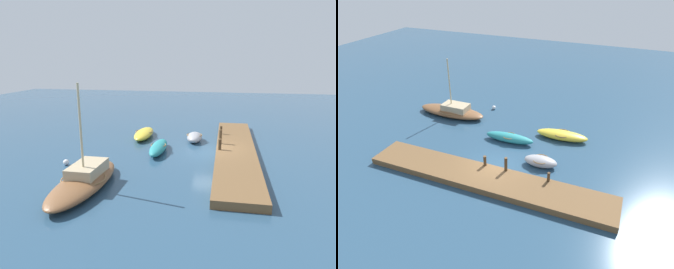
% 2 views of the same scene
% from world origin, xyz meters
% --- Properties ---
extents(ground_plane, '(84.00, 84.00, 0.00)m').
position_xyz_m(ground_plane, '(0.00, 0.00, 0.00)').
color(ground_plane, navy).
extents(dock_platform, '(18.14, 2.83, 0.48)m').
position_xyz_m(dock_platform, '(0.00, -1.84, 0.24)').
color(dock_platform, brown).
rests_on(dock_platform, ground_plane).
extents(dinghy_grey, '(2.57, 1.36, 0.77)m').
position_xyz_m(dinghy_grey, '(2.95, 1.53, 0.39)').
color(dinghy_grey, '#939399').
rests_on(dinghy_grey, ground_plane).
extents(rowboat_teal, '(4.30, 1.20, 0.74)m').
position_xyz_m(rowboat_teal, '(-0.58, 3.91, 0.38)').
color(rowboat_teal, teal).
rests_on(rowboat_teal, ground_plane).
extents(sailboat_brown, '(7.02, 2.44, 5.77)m').
position_xyz_m(sailboat_brown, '(-7.85, 6.48, 0.50)').
color(sailboat_brown, brown).
rests_on(sailboat_brown, ground_plane).
extents(rowboat_yellow, '(4.51, 1.59, 0.71)m').
position_xyz_m(rowboat_yellow, '(3.48, 6.12, 0.36)').
color(rowboat_yellow, gold).
rests_on(rowboat_yellow, ground_plane).
extents(mooring_post_west, '(0.23, 0.23, 0.80)m').
position_xyz_m(mooring_post_west, '(-0.65, -0.67, 0.87)').
color(mooring_post_west, '#47331E').
rests_on(mooring_post_west, dock_platform).
extents(mooring_post_mid_west, '(0.22, 0.22, 1.10)m').
position_xyz_m(mooring_post_mid_west, '(1.01, -0.67, 1.02)').
color(mooring_post_mid_west, '#47331E').
rests_on(mooring_post_mid_west, dock_platform).
extents(mooring_post_mid_east, '(0.20, 0.20, 0.70)m').
position_xyz_m(mooring_post_mid_east, '(4.17, -0.67, 0.83)').
color(mooring_post_mid_east, '#47331E').
rests_on(mooring_post_mid_east, dock_platform).
extents(marker_buoy, '(0.39, 0.39, 0.39)m').
position_xyz_m(marker_buoy, '(-4.56, 9.37, 0.20)').
color(marker_buoy, silver).
rests_on(marker_buoy, ground_plane).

